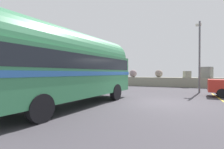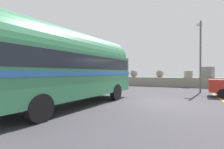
{
  "view_description": "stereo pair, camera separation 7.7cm",
  "coord_description": "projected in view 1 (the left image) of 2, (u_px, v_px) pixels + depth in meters",
  "views": [
    {
      "loc": [
        1.17,
        -9.43,
        1.66
      ],
      "look_at": [
        -2.21,
        -1.26,
        1.57
      ],
      "focal_mm": 26.74,
      "sensor_mm": 36.0,
      "label": 1
    },
    {
      "loc": [
        1.24,
        -9.4,
        1.66
      ],
      "look_at": [
        -2.21,
        -1.26,
        1.57
      ],
      "focal_mm": 26.74,
      "sensor_mm": 36.0,
      "label": 2
    }
  ],
  "objects": [
    {
      "name": "breakwater",
      "position": [
        170.0,
        80.0,
        20.08
      ],
      "size": [
        31.36,
        2.04,
        2.43
      ],
      "color": "gray",
      "rests_on": "ground"
    },
    {
      "name": "lamp_post",
      "position": [
        199.0,
        52.0,
        13.75
      ],
      "size": [
        0.44,
        0.98,
        5.89
      ],
      "color": "#5B5B60",
      "rests_on": "ground"
    },
    {
      "name": "ground",
      "position": [
        158.0,
        103.0,
        9.17
      ],
      "size": [
        32.0,
        26.0,
        0.02
      ],
      "color": "#3A373D"
    },
    {
      "name": "vintage_coach",
      "position": [
        71.0,
        65.0,
        8.25
      ],
      "size": [
        3.48,
        8.82,
        3.7
      ],
      "rotation": [
        0.0,
        0.0,
        -0.12
      ],
      "color": "black",
      "rests_on": "ground"
    }
  ]
}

